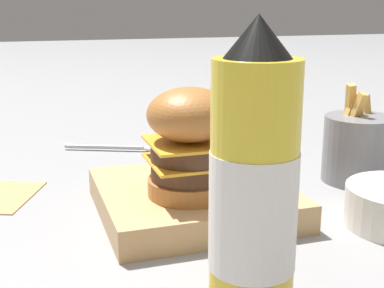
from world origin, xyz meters
The scene contains 6 objects.
ground_plane centered at (0.00, 0.00, 0.00)m, with size 6.00×6.00×0.00m, color gray.
serving_board centered at (-0.04, 0.00, 0.02)m, with size 0.21×0.22×0.03m.
burger centered at (-0.07, 0.01, 0.09)m, with size 0.09×0.09×0.12m.
ketchup_bottle centered at (-0.28, 0.03, 0.11)m, with size 0.06×0.06×0.23m.
fries_basket centered at (0.00, -0.25, 0.05)m, with size 0.09×0.09×0.13m.
spoon centered at (0.24, 0.00, 0.01)m, with size 0.09×0.17×0.01m.
Camera 1 is at (-0.60, 0.18, 0.24)m, focal length 50.00 mm.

